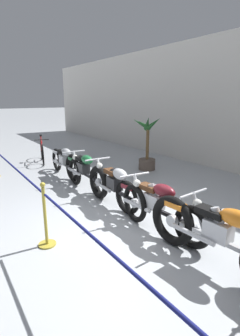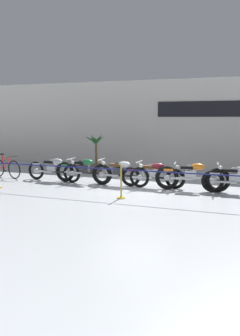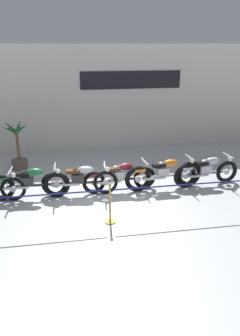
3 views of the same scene
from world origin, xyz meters
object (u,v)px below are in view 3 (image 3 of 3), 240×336
at_px(motorcycle_orange_4, 164,174).
at_px(stanchion_far_left, 48,201).
at_px(motorcycle_maroon_3, 120,177).
at_px(potted_palm_left_of_row, 18,149).
at_px(stanchion_mid_left, 110,209).
at_px(motorcycle_silver_2, 80,180).
at_px(motorcycle_silver_5, 207,171).
at_px(motorcycle_green_1, 29,183).

bearing_deg(motorcycle_orange_4, stanchion_far_left, -153.04).
bearing_deg(motorcycle_maroon_3, potted_palm_left_of_row, 142.35).
distance_m(motorcycle_orange_4, stanchion_mid_left, 2.59).
bearing_deg(stanchion_far_left, motorcycle_silver_2, 64.07).
bearing_deg(potted_palm_left_of_row, motorcycle_silver_2, -51.51).
distance_m(motorcycle_silver_5, stanchion_mid_left, 3.77).
xyz_separation_m(motorcycle_orange_4, potted_palm_left_of_row, (-4.58, 2.55, 0.24)).
xyz_separation_m(stanchion_far_left, stanchion_mid_left, (1.48, -0.00, -0.36)).
height_order(motorcycle_green_1, motorcycle_silver_2, motorcycle_green_1).
bearing_deg(motorcycle_silver_5, motorcycle_orange_4, -177.18).
bearing_deg(motorcycle_silver_2, potted_palm_left_of_row, 128.49).
relative_size(motorcycle_maroon_3, stanchion_far_left, 0.26).
distance_m(motorcycle_silver_2, potted_palm_left_of_row, 3.25).
height_order(motorcycle_green_1, motorcycle_silver_5, motorcycle_green_1).
height_order(potted_palm_left_of_row, stanchion_far_left, potted_palm_left_of_row).
bearing_deg(motorcycle_silver_5, motorcycle_green_1, -179.19).
bearing_deg(motorcycle_silver_5, motorcycle_maroon_3, -179.89).
bearing_deg(stanchion_far_left, potted_palm_left_of_row, 105.38).
bearing_deg(stanchion_mid_left, motorcycle_silver_5, 28.48).
distance_m(motorcycle_maroon_3, potted_palm_left_of_row, 4.07).
xyz_separation_m(motorcycle_orange_4, motorcycle_silver_5, (1.40, 0.07, -0.02)).
relative_size(motorcycle_green_1, motorcycle_silver_5, 1.06).
bearing_deg(motorcycle_orange_4, stanchion_mid_left, -137.96).
bearing_deg(motorcycle_silver_2, motorcycle_orange_4, -0.15).
bearing_deg(motorcycle_maroon_3, motorcycle_silver_2, -177.28).
height_order(motorcycle_maroon_3, motorcycle_silver_5, motorcycle_silver_5).
xyz_separation_m(motorcycle_orange_4, stanchion_mid_left, (-1.92, -1.73, -0.13)).
relative_size(motorcycle_silver_5, potted_palm_left_of_row, 1.26).
height_order(motorcycle_orange_4, stanchion_mid_left, stanchion_mid_left).
xyz_separation_m(motorcycle_silver_5, potted_palm_left_of_row, (-5.97, 2.48, 0.26)).
distance_m(potted_palm_left_of_row, stanchion_far_left, 4.43).
relative_size(motorcycle_silver_2, stanchion_mid_left, 2.12).
xyz_separation_m(motorcycle_silver_2, motorcycle_maroon_3, (1.20, 0.06, -0.02)).
bearing_deg(potted_palm_left_of_row, motorcycle_orange_4, -29.10).
distance_m(motorcycle_green_1, motorcycle_silver_2, 1.44).
xyz_separation_m(motorcycle_silver_2, stanchion_mid_left, (0.64, -1.74, -0.12)).
bearing_deg(motorcycle_maroon_3, motorcycle_silver_5, 0.11).
xyz_separation_m(motorcycle_green_1, motorcycle_silver_5, (5.39, 0.08, -0.01)).
distance_m(motorcycle_maroon_3, motorcycle_orange_4, 1.36).
bearing_deg(motorcycle_maroon_3, motorcycle_green_1, -178.45).
relative_size(motorcycle_maroon_3, motorcycle_orange_4, 0.92).
height_order(motorcycle_orange_4, potted_palm_left_of_row, potted_palm_left_of_row).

